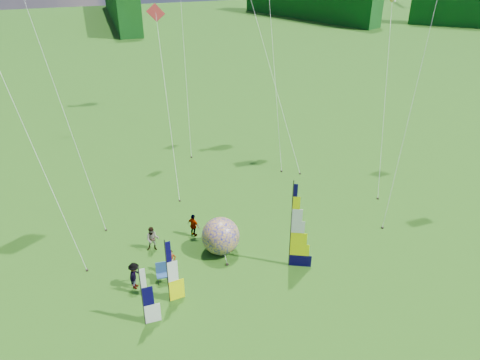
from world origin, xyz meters
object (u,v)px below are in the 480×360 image
object	(u,v)px
spectator_b	(153,239)
spectator_c	(135,276)
bol_inflatable	(221,236)
camp_chair	(162,274)
side_banner_left	(167,273)
spectator_d	(194,225)
spectator_a	(171,262)
kite_whale	(263,32)
feather_banner_main	(291,227)
side_banner_far	(142,298)

from	to	relation	value
spectator_b	spectator_c	bearing A→B (deg)	-100.03
bol_inflatable	spectator_b	bearing A→B (deg)	159.95
camp_chair	spectator_c	bearing A→B (deg)	-176.02
side_banner_left	bol_inflatable	distance (m)	4.92
spectator_d	spectator_a	bearing A→B (deg)	112.40
spectator_b	spectator_c	distance (m)	3.31
spectator_d	kite_whale	xyz separation A→B (m)	(8.70, 11.95, 8.82)
side_banner_left	spectator_b	bearing A→B (deg)	83.95
feather_banner_main	kite_whale	world-z (taller)	kite_whale
spectator_b	kite_whale	bearing A→B (deg)	62.66
feather_banner_main	spectator_c	xyz separation A→B (m)	(-8.44, 0.77, -1.85)
spectator_a	spectator_c	distance (m)	2.13
spectator_c	bol_inflatable	bearing A→B (deg)	-46.43
side_banner_far	spectator_b	size ratio (longest dim) A/B	2.13
side_banner_far	camp_chair	world-z (taller)	side_banner_far
bol_inflatable	kite_whale	distance (m)	18.03
side_banner_left	spectator_d	bearing A→B (deg)	57.26
side_banner_left	spectator_c	xyz separation A→B (m)	(-1.52, 1.60, -1.07)
kite_whale	spectator_b	bearing A→B (deg)	-150.10
spectator_d	kite_whale	bearing A→B (deg)	-71.76
spectator_c	kite_whale	world-z (taller)	kite_whale
side_banner_far	camp_chair	xyz separation A→B (m)	(1.30, 2.81, -1.13)
spectator_b	kite_whale	xyz separation A→B (m)	(11.31, 12.64, 8.79)
camp_chair	kite_whale	size ratio (longest dim) A/B	0.06
side_banner_left	kite_whale	size ratio (longest dim) A/B	0.19
feather_banner_main	side_banner_left	size ratio (longest dim) A/B	1.42
side_banner_far	spectator_b	xyz separation A→B (m)	(1.25, 5.80, -0.89)
spectator_d	kite_whale	world-z (taller)	kite_whale
bol_inflatable	spectator_c	distance (m)	5.41
side_banner_far	feather_banner_main	bearing A→B (deg)	12.10
spectator_b	spectator_c	xyz separation A→B (m)	(-1.38, -3.02, 0.00)
feather_banner_main	bol_inflatable	world-z (taller)	feather_banner_main
side_banner_far	camp_chair	bearing A→B (deg)	63.73
spectator_a	spectator_d	world-z (taller)	spectator_a
side_banner_left	camp_chair	bearing A→B (deg)	85.80
feather_banner_main	spectator_d	size ratio (longest dim) A/B	3.47
bol_inflatable	spectator_b	xyz separation A→B (m)	(-3.76, 1.37, -0.32)
kite_whale	spectator_d	bearing A→B (deg)	-144.34
spectator_a	spectator_c	size ratio (longest dim) A/B	0.98
spectator_b	kite_whale	world-z (taller)	kite_whale
spectator_a	kite_whale	size ratio (longest dim) A/B	0.08
spectator_a	spectator_d	distance (m)	3.67
bol_inflatable	kite_whale	size ratio (longest dim) A/B	0.12
bol_inflatable	spectator_b	world-z (taller)	bol_inflatable
spectator_d	feather_banner_main	bearing A→B (deg)	-170.79
side_banner_far	kite_whale	xyz separation A→B (m)	(12.57, 18.44, 7.91)
spectator_c	camp_chair	distance (m)	1.44
feather_banner_main	side_banner_far	size ratio (longest dim) A/B	1.58
side_banner_far	spectator_b	bearing A→B (deg)	76.28
side_banner_far	side_banner_left	bearing A→B (deg)	38.57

